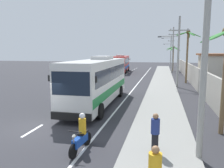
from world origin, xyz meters
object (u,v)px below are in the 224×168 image
pedestrian_midwalk (155,132)px  palm_third (187,44)px  motorcycle_beside_bus (81,136)px  utility_pole_far (172,49)px  palm_nearest (173,53)px  utility_pole_distant (171,50)px  coach_bus_far_lane (121,63)px  utility_pole_nearest (206,42)px  coach_bus_foreground (98,80)px  utility_pole_mid (178,50)px

pedestrian_midwalk → palm_third: (3.29, 22.60, 4.23)m
palm_third → motorcycle_beside_bus: bearing=-105.6°
utility_pole_far → palm_third: 14.90m
palm_nearest → palm_third: palm_third is taller
motorcycle_beside_bus → utility_pole_distant: size_ratio=0.22×
coach_bus_far_lane → pedestrian_midwalk: (8.37, -36.55, -0.88)m
pedestrian_midwalk → utility_pole_nearest: (1.72, -0.02, 3.62)m
coach_bus_far_lane → utility_pole_nearest: (10.08, -36.57, 2.74)m
utility_pole_far → coach_bus_foreground: bearing=-103.0°
motorcycle_beside_bus → utility_pole_far: utility_pole_far is taller
utility_pole_mid → palm_third: size_ratio=1.18×
pedestrian_midwalk → utility_pole_nearest: utility_pole_nearest is taller
coach_bus_far_lane → palm_nearest: bearing=26.2°
pedestrian_midwalk → coach_bus_foreground: bearing=21.5°
utility_pole_distant → palm_nearest: bearing=-89.4°
pedestrian_midwalk → palm_third: palm_third is taller
coach_bus_foreground → pedestrian_midwalk: coach_bus_foreground is taller
utility_pole_far → utility_pole_distant: utility_pole_far is taller
coach_bus_foreground → coach_bus_far_lane: bearing=97.0°
pedestrian_midwalk → utility_pole_distant: bearing=-11.5°
utility_pole_distant → coach_bus_far_lane: bearing=-118.1°
pedestrian_midwalk → palm_nearest: (2.24, 41.76, 2.90)m
utility_pole_nearest → palm_third: 22.68m
coach_bus_far_lane → palm_nearest: size_ratio=2.00×
coach_bus_far_lane → utility_pole_nearest: bearing=-74.6°
coach_bus_foreground → utility_pole_mid: 12.71m
motorcycle_beside_bus → pedestrian_midwalk: 3.15m
utility_pole_distant → palm_nearest: size_ratio=1.58×
coach_bus_far_lane → palm_third: size_ratio=1.56×
palm_third → utility_pole_mid: bearing=-110.6°
utility_pole_mid → utility_pole_distant: 37.45m
utility_pole_far → coach_bus_far_lane: bearing=-175.1°
motorcycle_beside_bus → palm_nearest: size_ratio=0.35×
utility_pole_mid → utility_pole_distant: bearing=89.6°
utility_pole_distant → palm_third: (1.20, -33.55, 0.60)m
motorcycle_beside_bus → coach_bus_foreground: bearing=101.7°
pedestrian_midwalk → utility_pole_mid: 19.11m
utility_pole_nearest → utility_pole_far: size_ratio=0.97×
pedestrian_midwalk → utility_pole_distant: size_ratio=0.19×
utility_pole_nearest → motorcycle_beside_bus: bearing=-176.8°
coach_bus_foreground → utility_pole_far: size_ratio=1.25×
pedestrian_midwalk → motorcycle_beside_bus: bearing=86.0°
utility_pole_mid → utility_pole_nearest: bearing=-90.3°
motorcycle_beside_bus → utility_pole_distant: (5.21, 56.45, 3.96)m
utility_pole_mid → utility_pole_far: 18.73m
coach_bus_foreground → utility_pole_far: (6.78, 29.25, 2.81)m
utility_pole_nearest → utility_pole_far: utility_pole_far is taller
coach_bus_foreground → utility_pole_nearest: size_ratio=1.28×
coach_bus_foreground → utility_pole_mid: size_ratio=1.36×
coach_bus_foreground → utility_pole_far: bearing=77.0°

